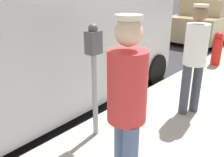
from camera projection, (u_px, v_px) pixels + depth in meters
name	position (u px, v px, depth m)	size (l,w,h in m)	color
ground_plane	(72.00, 99.00, 4.71)	(80.00, 80.00, 0.00)	#2D2D33
parking_meter_near	(94.00, 63.00, 2.98)	(0.14, 0.18, 1.52)	gray
pedestrian_in_red	(127.00, 103.00, 2.04)	(0.34, 0.34, 1.73)	#4C608C
pedestrian_in_white	(195.00, 54.00, 3.59)	(0.34, 0.34, 1.70)	#383D47
parked_van	(52.00, 42.00, 4.22)	(2.25, 5.25, 2.15)	#BCBCC1
parked_sedan_ahead	(208.00, 21.00, 9.90)	(2.03, 4.44, 1.65)	tan
fire_hydrant	(217.00, 49.00, 6.20)	(0.24, 0.24, 0.86)	red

